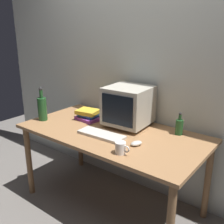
{
  "coord_description": "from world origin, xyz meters",
  "views": [
    {
      "loc": [
        1.35,
        -1.74,
        1.66
      ],
      "look_at": [
        0.0,
        0.0,
        0.94
      ],
      "focal_mm": 42.84,
      "sensor_mm": 36.0,
      "label": 1
    }
  ],
  "objects_px": {
    "keyboard": "(101,135)",
    "book_stack": "(88,115)",
    "crt_monitor": "(128,106)",
    "bottle_short": "(179,126)",
    "computer_mouse": "(136,143)",
    "bottle_tall": "(42,108)",
    "mug": "(121,148)"
  },
  "relations": [
    {
      "from": "crt_monitor",
      "to": "computer_mouse",
      "type": "height_order",
      "value": "crt_monitor"
    },
    {
      "from": "crt_monitor",
      "to": "mug",
      "type": "xyz_separation_m",
      "value": [
        0.28,
        -0.51,
        -0.15
      ]
    },
    {
      "from": "bottle_short",
      "to": "book_stack",
      "type": "relative_size",
      "value": 0.82
    },
    {
      "from": "crt_monitor",
      "to": "keyboard",
      "type": "height_order",
      "value": "crt_monitor"
    },
    {
      "from": "crt_monitor",
      "to": "computer_mouse",
      "type": "distance_m",
      "value": 0.47
    },
    {
      "from": "bottle_tall",
      "to": "mug",
      "type": "xyz_separation_m",
      "value": [
        1.04,
        -0.12,
        -0.08
      ]
    },
    {
      "from": "crt_monitor",
      "to": "book_stack",
      "type": "bearing_deg",
      "value": -164.52
    },
    {
      "from": "crt_monitor",
      "to": "computer_mouse",
      "type": "xyz_separation_m",
      "value": [
        0.3,
        -0.32,
        -0.17
      ]
    },
    {
      "from": "keyboard",
      "to": "bottle_tall",
      "type": "relative_size",
      "value": 1.26
    },
    {
      "from": "book_stack",
      "to": "bottle_short",
      "type": "bearing_deg",
      "value": 13.18
    },
    {
      "from": "crt_monitor",
      "to": "bottle_short",
      "type": "bearing_deg",
      "value": 11.16
    },
    {
      "from": "crt_monitor",
      "to": "bottle_short",
      "type": "xyz_separation_m",
      "value": [
        0.47,
        0.09,
        -0.12
      ]
    },
    {
      "from": "crt_monitor",
      "to": "bottle_tall",
      "type": "xyz_separation_m",
      "value": [
        -0.75,
        -0.39,
        -0.07
      ]
    },
    {
      "from": "crt_monitor",
      "to": "mug",
      "type": "distance_m",
      "value": 0.6
    },
    {
      "from": "keyboard",
      "to": "bottle_short",
      "type": "relative_size",
      "value": 2.1
    },
    {
      "from": "keyboard",
      "to": "bottle_short",
      "type": "height_order",
      "value": "bottle_short"
    },
    {
      "from": "bottle_short",
      "to": "bottle_tall",
      "type": "bearing_deg",
      "value": -158.47
    },
    {
      "from": "bottle_tall",
      "to": "mug",
      "type": "bearing_deg",
      "value": -6.4
    },
    {
      "from": "bottle_short",
      "to": "book_stack",
      "type": "xyz_separation_m",
      "value": [
        -0.87,
        -0.2,
        -0.02
      ]
    },
    {
      "from": "crt_monitor",
      "to": "bottle_short",
      "type": "relative_size",
      "value": 2.04
    },
    {
      "from": "mug",
      "to": "book_stack",
      "type": "bearing_deg",
      "value": 150.23
    },
    {
      "from": "bottle_tall",
      "to": "book_stack",
      "type": "height_order",
      "value": "bottle_tall"
    },
    {
      "from": "bottle_short",
      "to": "mug",
      "type": "distance_m",
      "value": 0.63
    },
    {
      "from": "book_stack",
      "to": "mug",
      "type": "bearing_deg",
      "value": -29.77
    },
    {
      "from": "keyboard",
      "to": "book_stack",
      "type": "height_order",
      "value": "book_stack"
    },
    {
      "from": "computer_mouse",
      "to": "bottle_tall",
      "type": "xyz_separation_m",
      "value": [
        -1.05,
        -0.07,
        0.11
      ]
    },
    {
      "from": "keyboard",
      "to": "bottle_short",
      "type": "distance_m",
      "value": 0.67
    },
    {
      "from": "bottle_tall",
      "to": "bottle_short",
      "type": "height_order",
      "value": "bottle_tall"
    },
    {
      "from": "book_stack",
      "to": "computer_mouse",
      "type": "bearing_deg",
      "value": -16.52
    },
    {
      "from": "bottle_tall",
      "to": "bottle_short",
      "type": "xyz_separation_m",
      "value": [
        1.22,
        0.48,
        -0.05
      ]
    },
    {
      "from": "computer_mouse",
      "to": "book_stack",
      "type": "distance_m",
      "value": 0.73
    },
    {
      "from": "computer_mouse",
      "to": "mug",
      "type": "distance_m",
      "value": 0.19
    }
  ]
}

